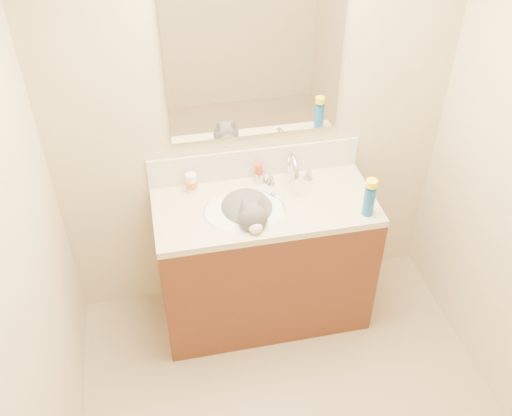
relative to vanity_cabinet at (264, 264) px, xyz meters
name	(u,v)px	position (x,y,z in m)	size (l,w,h in m)	color
room_shell	(330,234)	(0.00, -0.97, 1.08)	(2.24, 2.54, 2.52)	beige
vanity_cabinet	(264,264)	(0.00, 0.00, 0.00)	(1.20, 0.55, 0.82)	#542916
counter_slab	(265,207)	(0.00, 0.00, 0.43)	(1.20, 0.55, 0.04)	beige
basin	(244,220)	(-0.12, -0.03, 0.38)	(0.45, 0.36, 0.14)	white
faucet	(292,172)	(0.18, 0.14, 0.54)	(0.28, 0.20, 0.21)	silver
cat	(248,214)	(-0.10, -0.04, 0.42)	(0.34, 0.42, 0.33)	#4F4C4F
backsplash	(255,163)	(0.00, 0.26, 0.54)	(1.20, 0.02, 0.18)	silver
mirror	(255,65)	(0.00, 0.26, 1.13)	(0.90, 0.02, 0.80)	white
pill_bottle	(191,183)	(-0.37, 0.20, 0.51)	(0.06, 0.06, 0.11)	white
pill_label	(192,184)	(-0.37, 0.20, 0.50)	(0.06, 0.06, 0.04)	orange
silver_jar	(260,177)	(0.02, 0.20, 0.48)	(0.05, 0.05, 0.06)	#B7B7BC
amber_bottle	(259,173)	(0.01, 0.21, 0.50)	(0.04, 0.04, 0.11)	#D14418
toothbrush	(273,195)	(0.06, 0.06, 0.45)	(0.01, 0.13, 0.01)	white
toothbrush_head	(273,194)	(0.06, 0.06, 0.46)	(0.02, 0.03, 0.02)	#6998DF
spray_can	(369,201)	(0.51, -0.19, 0.53)	(0.06, 0.06, 0.16)	#185BA9
spray_cap	(372,183)	(0.51, -0.19, 0.65)	(0.06, 0.06, 0.04)	yellow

